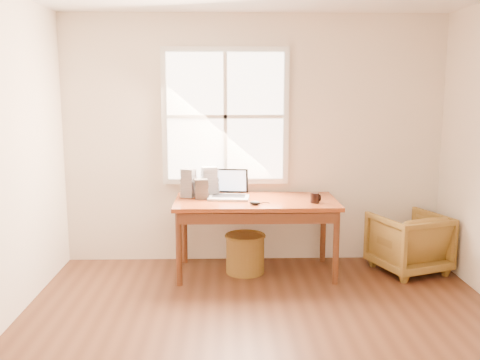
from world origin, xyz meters
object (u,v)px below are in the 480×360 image
object	(u,v)px
coffee_mug	(315,198)
wicker_stool	(245,254)
laptop	(229,185)
desk	(256,202)
armchair	(409,242)
cd_stack_a	(209,181)

from	to	relation	value
coffee_mug	wicker_stool	bearing A→B (deg)	-176.07
wicker_stool	laptop	bearing A→B (deg)	161.03
laptop	desk	bearing A→B (deg)	-6.08
armchair	laptop	distance (m)	1.91
wicker_stool	cd_stack_a	distance (m)	0.83
coffee_mug	cd_stack_a	distance (m)	1.10
desk	cd_stack_a	bearing A→B (deg)	154.45
cd_stack_a	coffee_mug	bearing A→B (deg)	-20.15
wicker_stool	coffee_mug	size ratio (longest dim) A/B	3.87
armchair	laptop	xyz separation A→B (m)	(-1.82, 0.06, 0.59)
armchair	coffee_mug	world-z (taller)	coffee_mug
desk	laptop	xyz separation A→B (m)	(-0.27, 0.06, 0.16)
armchair	laptop	bearing A→B (deg)	-21.55
wicker_stool	cd_stack_a	world-z (taller)	cd_stack_a
wicker_stool	desk	bearing A→B (deg)	0.00
armchair	cd_stack_a	world-z (taller)	cd_stack_a
wicker_stool	cd_stack_a	xyz separation A→B (m)	(-0.36, 0.22, 0.71)
desk	wicker_stool	bearing A→B (deg)	180.00
wicker_stool	laptop	size ratio (longest dim) A/B	0.99
coffee_mug	cd_stack_a	bearing A→B (deg)	176.77
coffee_mug	cd_stack_a	size ratio (longest dim) A/B	0.33
armchair	desk	bearing A→B (deg)	-19.79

